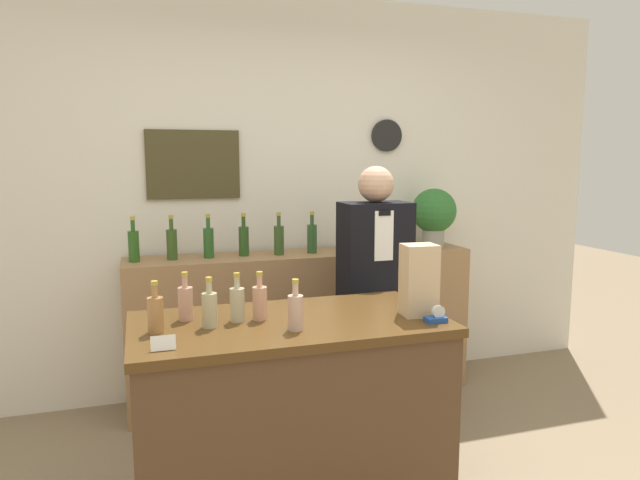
# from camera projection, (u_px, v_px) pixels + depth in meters

# --- Properties ---
(back_wall) EXTENTS (5.20, 0.09, 2.70)m
(back_wall) POSITION_uv_depth(u_px,v_px,m) (268.00, 196.00, 3.93)
(back_wall) COLOR silver
(back_wall) RESTS_ON ground_plane
(back_shelf) EXTENTS (2.29, 0.41, 0.99)m
(back_shelf) POSITION_uv_depth(u_px,v_px,m) (303.00, 325.00, 3.85)
(back_shelf) COLOR #9E754C
(back_shelf) RESTS_ON ground_plane
(display_counter) EXTENTS (1.35, 0.71, 0.91)m
(display_counter) POSITION_uv_depth(u_px,v_px,m) (290.00, 419.00, 2.55)
(display_counter) COLOR #4C331E
(display_counter) RESTS_ON ground_plane
(shopkeeper) EXTENTS (0.40, 0.25, 1.57)m
(shopkeeper) POSITION_uv_depth(u_px,v_px,m) (374.00, 301.00, 3.33)
(shopkeeper) COLOR black
(shopkeeper) RESTS_ON ground_plane
(potted_plant) EXTENTS (0.31, 0.31, 0.41)m
(potted_plant) POSITION_uv_depth(u_px,v_px,m) (434.00, 213.00, 4.01)
(potted_plant) COLOR #9E998E
(potted_plant) RESTS_ON back_shelf
(paper_bag) EXTENTS (0.16, 0.13, 0.32)m
(paper_bag) POSITION_uv_depth(u_px,v_px,m) (419.00, 280.00, 2.53)
(paper_bag) COLOR tan
(paper_bag) RESTS_ON display_counter
(tape_dispenser) EXTENTS (0.09, 0.06, 0.07)m
(tape_dispenser) POSITION_uv_depth(u_px,v_px,m) (436.00, 317.00, 2.45)
(tape_dispenser) COLOR #1E4799
(tape_dispenser) RESTS_ON display_counter
(price_card_left) EXTENTS (0.09, 0.02, 0.06)m
(price_card_left) POSITION_uv_depth(u_px,v_px,m) (163.00, 343.00, 2.08)
(price_card_left) COLOR white
(price_card_left) RESTS_ON display_counter
(counter_bottle_0) EXTENTS (0.06, 0.06, 0.21)m
(counter_bottle_0) POSITION_uv_depth(u_px,v_px,m) (156.00, 313.00, 2.29)
(counter_bottle_0) COLOR #A47340
(counter_bottle_0) RESTS_ON display_counter
(counter_bottle_1) EXTENTS (0.06, 0.06, 0.21)m
(counter_bottle_1) POSITION_uv_depth(u_px,v_px,m) (186.00, 302.00, 2.47)
(counter_bottle_1) COLOR tan
(counter_bottle_1) RESTS_ON display_counter
(counter_bottle_2) EXTENTS (0.06, 0.06, 0.21)m
(counter_bottle_2) POSITION_uv_depth(u_px,v_px,m) (210.00, 309.00, 2.36)
(counter_bottle_2) COLOR tan
(counter_bottle_2) RESTS_ON display_counter
(counter_bottle_3) EXTENTS (0.06, 0.06, 0.21)m
(counter_bottle_3) POSITION_uv_depth(u_px,v_px,m) (237.00, 303.00, 2.45)
(counter_bottle_3) COLOR tan
(counter_bottle_3) RESTS_ON display_counter
(counter_bottle_4) EXTENTS (0.06, 0.06, 0.21)m
(counter_bottle_4) POSITION_uv_depth(u_px,v_px,m) (260.00, 302.00, 2.47)
(counter_bottle_4) COLOR tan
(counter_bottle_4) RESTS_ON display_counter
(counter_bottle_5) EXTENTS (0.06, 0.06, 0.21)m
(counter_bottle_5) POSITION_uv_depth(u_px,v_px,m) (296.00, 311.00, 2.32)
(counter_bottle_5) COLOR tan
(counter_bottle_5) RESTS_ON display_counter
(shelf_bottle_0) EXTENTS (0.07, 0.07, 0.28)m
(shelf_bottle_0) POSITION_uv_depth(u_px,v_px,m) (134.00, 245.00, 3.45)
(shelf_bottle_0) COLOR #27561C
(shelf_bottle_0) RESTS_ON back_shelf
(shelf_bottle_1) EXTENTS (0.07, 0.07, 0.28)m
(shelf_bottle_1) POSITION_uv_depth(u_px,v_px,m) (172.00, 243.00, 3.52)
(shelf_bottle_1) COLOR #324E1D
(shelf_bottle_1) RESTS_ON back_shelf
(shelf_bottle_2) EXTENTS (0.07, 0.07, 0.28)m
(shelf_bottle_2) POSITION_uv_depth(u_px,v_px,m) (209.00, 241.00, 3.59)
(shelf_bottle_2) COLOR #275522
(shelf_bottle_2) RESTS_ON back_shelf
(shelf_bottle_3) EXTENTS (0.07, 0.07, 0.28)m
(shelf_bottle_3) POSITION_uv_depth(u_px,v_px,m) (244.00, 240.00, 3.66)
(shelf_bottle_3) COLOR #274A1D
(shelf_bottle_3) RESTS_ON back_shelf
(shelf_bottle_4) EXTENTS (0.07, 0.07, 0.28)m
(shelf_bottle_4) POSITION_uv_depth(u_px,v_px,m) (279.00, 239.00, 3.70)
(shelf_bottle_4) COLOR #324F23
(shelf_bottle_4) RESTS_ON back_shelf
(shelf_bottle_5) EXTENTS (0.07, 0.07, 0.28)m
(shelf_bottle_5) POSITION_uv_depth(u_px,v_px,m) (312.00, 237.00, 3.77)
(shelf_bottle_5) COLOR #2A5027
(shelf_bottle_5) RESTS_ON back_shelf
(shelf_bottle_6) EXTENTS (0.07, 0.07, 0.28)m
(shelf_bottle_6) POSITION_uv_depth(u_px,v_px,m) (342.00, 235.00, 3.87)
(shelf_bottle_6) COLOR #294C28
(shelf_bottle_6) RESTS_ON back_shelf
(shelf_bottle_7) EXTENTS (0.07, 0.07, 0.28)m
(shelf_bottle_7) POSITION_uv_depth(u_px,v_px,m) (375.00, 235.00, 3.91)
(shelf_bottle_7) COLOR #2D5825
(shelf_bottle_7) RESTS_ON back_shelf
(shelf_bottle_8) EXTENTS (0.07, 0.07, 0.28)m
(shelf_bottle_8) POSITION_uv_depth(u_px,v_px,m) (402.00, 233.00, 4.01)
(shelf_bottle_8) COLOR #334D27
(shelf_bottle_8) RESTS_ON back_shelf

